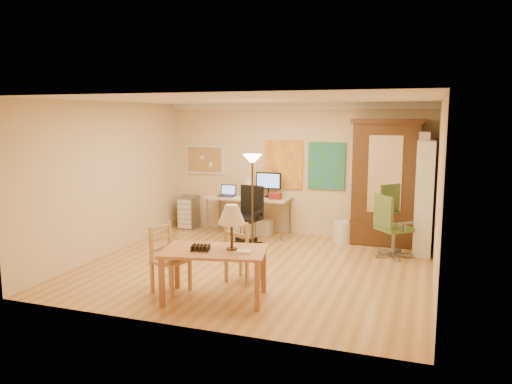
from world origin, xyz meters
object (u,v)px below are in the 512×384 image
(computer_desk, at_px, (251,212))
(office_chair_black, at_px, (247,229))
(dining_table, at_px, (221,240))
(armoire, at_px, (385,190))
(office_chair_green, at_px, (391,241))
(bookshelf, at_px, (424,198))

(computer_desk, xyz_separation_m, office_chair_black, (0.22, -0.84, -0.17))
(dining_table, height_order, armoire, armoire)
(computer_desk, bearing_deg, office_chair_green, -15.96)
(office_chair_green, bearing_deg, dining_table, -125.17)
(bookshelf, bearing_deg, dining_table, -127.05)
(office_chair_green, bearing_deg, armoire, 102.83)
(office_chair_green, distance_m, armoire, 1.20)
(dining_table, xyz_separation_m, office_chair_green, (2.01, 2.85, -0.52))
(office_chair_black, distance_m, bookshelf, 3.30)
(dining_table, xyz_separation_m, computer_desk, (-0.90, 3.68, -0.34))
(office_chair_green, relative_size, armoire, 0.46)
(dining_table, bearing_deg, office_chair_black, 103.51)
(office_chair_green, xyz_separation_m, armoire, (-0.21, 0.91, 0.75))
(dining_table, distance_m, office_chair_black, 2.97)
(computer_desk, height_order, office_chair_green, computer_desk)
(bookshelf, bearing_deg, office_chair_black, -171.49)
(dining_table, bearing_deg, armoire, 64.42)
(office_chair_black, relative_size, armoire, 0.47)
(office_chair_black, height_order, armoire, armoire)
(armoire, relative_size, bookshelf, 1.18)
(office_chair_green, bearing_deg, computer_desk, 164.04)
(computer_desk, height_order, office_chair_black, computer_desk)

